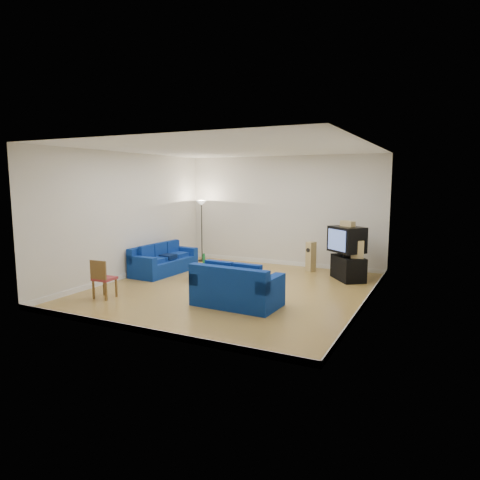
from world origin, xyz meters
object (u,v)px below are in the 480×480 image
at_px(sofa_loveseat, 236,290).
at_px(tv_stand, 348,268).
at_px(coffee_table, 211,268).
at_px(television, 347,239).
at_px(sofa_three_seat, 163,263).

bearing_deg(sofa_loveseat, tv_stand, 67.32).
height_order(sofa_loveseat, coffee_table, sofa_loveseat).
bearing_deg(television, tv_stand, 23.90).
bearing_deg(television, sofa_loveseat, -75.04).
bearing_deg(sofa_three_seat, television, 109.65).
distance_m(coffee_table, tv_stand, 3.45).
height_order(sofa_three_seat, television, television).
distance_m(sofa_three_seat, tv_stand, 4.90).
xyz_separation_m(sofa_three_seat, coffee_table, (1.65, -0.21, 0.05)).
distance_m(sofa_loveseat, tv_stand, 3.62).
distance_m(sofa_three_seat, sofa_loveseat, 3.69).
height_order(tv_stand, television, television).
height_order(sofa_loveseat, tv_stand, sofa_loveseat).
relative_size(coffee_table, tv_stand, 1.19).
distance_m(tv_stand, television, 0.73).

